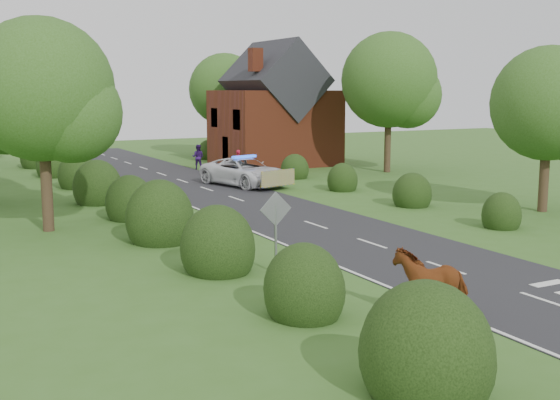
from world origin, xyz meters
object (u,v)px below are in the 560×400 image
road_sign (276,220)px  pedestrian_purple (198,157)px  pedestrian_red (238,162)px  cow (431,287)px  police_van (244,172)px

road_sign → pedestrian_purple: size_ratio=1.44×
pedestrian_red → road_sign: bearing=50.7°
cow → police_van: (6.01, 23.76, 0.09)m
cow → pedestrian_red: bearing=-171.6°
pedestrian_purple → cow: bearing=116.7°
road_sign → cow: size_ratio=1.23×
cow → pedestrian_red: pedestrian_red is taller
cow → police_van: police_van is taller
road_sign → cow: (1.49, -5.44, -0.93)m
pedestrian_red → pedestrian_purple: bearing=-92.7°
road_sign → pedestrian_purple: road_sign is taller
pedestrian_red → pedestrian_purple: size_ratio=0.94×
police_van → pedestrian_red: bearing=55.8°
road_sign → pedestrian_purple: (8.22, 27.55, -0.78)m
road_sign → police_van: 19.82m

